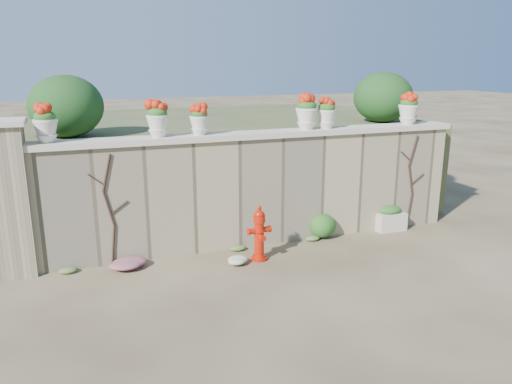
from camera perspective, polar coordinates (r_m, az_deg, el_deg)
name	(u,v)px	position (r m, az deg, el deg)	size (l,w,h in m)	color
ground	(298,280)	(8.00, 4.80, -9.94)	(80.00, 80.00, 0.00)	#473923
stone_wall	(258,191)	(9.23, 0.25, 0.12)	(8.00, 0.40, 2.00)	#978864
wall_cap	(258,135)	(9.02, 0.26, 6.58)	(8.10, 0.52, 0.10)	beige
gate_pillar	(9,198)	(8.69, -26.36, -0.65)	(0.72, 0.72, 2.48)	#978864
raised_fill	(213,160)	(12.20, -4.99, 3.70)	(9.00, 6.00, 2.00)	#384C23
back_shrub_left	(66,106)	(9.60, -20.87, 9.13)	(1.30, 1.30, 1.10)	#143814
back_shrub_right	(383,97)	(11.60, 14.32, 10.45)	(1.30, 1.30, 1.10)	#143814
vine_left	(110,209)	(8.49, -16.38, -1.88)	(0.60, 0.04, 1.91)	black
vine_right	(411,180)	(10.58, 17.30, 1.30)	(0.60, 0.04, 1.91)	black
fire_hydrant	(259,233)	(8.54, 0.37, -4.72)	(0.42, 0.30, 0.97)	#B61707
planter_box	(390,219)	(10.48, 15.06, -2.96)	(0.61, 0.36, 0.51)	beige
green_shrub	(327,223)	(9.74, 8.15, -3.57)	(0.62, 0.56, 0.59)	#1E5119
magenta_clump	(133,262)	(8.57, -13.93, -7.82)	(0.80, 0.53, 0.21)	#B82478
white_flowers	(234,260)	(8.48, -2.55, -7.74)	(0.50, 0.40, 0.18)	white
urn_pot_0	(45,124)	(8.43, -22.93, 7.18)	(0.37, 0.37, 0.59)	beige
urn_pot_1	(158,119)	(8.52, -11.17, 8.14)	(0.38, 0.38, 0.59)	beige
urn_pot_2	(199,120)	(8.67, -6.50, 8.20)	(0.33, 0.33, 0.52)	beige
urn_pot_3	(307,112)	(9.35, 5.81, 9.05)	(0.41, 0.41, 0.64)	beige
urn_pot_4	(326,113)	(9.53, 8.06, 8.88)	(0.36, 0.36, 0.56)	beige
urn_pot_5	(408,109)	(10.52, 17.03, 9.09)	(0.40, 0.40, 0.62)	beige
terracotta_pot	(411,118)	(10.58, 17.27, 8.13)	(0.24, 0.24, 0.28)	#B15236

